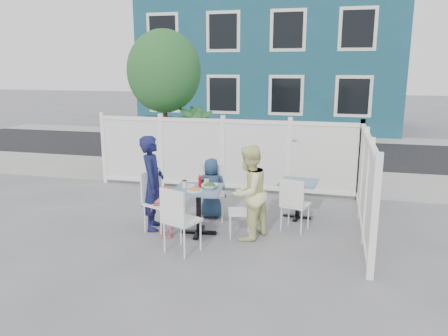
% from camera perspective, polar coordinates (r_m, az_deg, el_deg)
% --- Properties ---
extents(ground, '(80.00, 80.00, 0.00)m').
position_cam_1_polar(ground, '(7.65, -5.36, -7.65)').
color(ground, slate).
extents(near_sidewalk, '(24.00, 2.60, 0.01)m').
position_cam_1_polar(near_sidewalk, '(11.14, 1.16, -0.95)').
color(near_sidewalk, gray).
rests_on(near_sidewalk, ground).
extents(street, '(24.00, 5.00, 0.01)m').
position_cam_1_polar(street, '(14.69, 4.44, 2.42)').
color(street, black).
rests_on(street, ground).
extents(far_sidewalk, '(24.00, 1.60, 0.01)m').
position_cam_1_polar(far_sidewalk, '(17.71, 6.17, 4.21)').
color(far_sidewalk, gray).
rests_on(far_sidewalk, ground).
extents(building, '(11.00, 6.00, 6.00)m').
position_cam_1_polar(building, '(20.94, 6.34, 13.78)').
color(building, '#174551').
rests_on(building, ground).
extents(fence_back, '(5.86, 0.08, 1.60)m').
position_cam_1_polar(fence_back, '(9.62, -0.13, 1.57)').
color(fence_back, white).
rests_on(fence_back, ground).
extents(fence_right, '(0.08, 3.66, 1.60)m').
position_cam_1_polar(fence_right, '(7.60, 18.00, -2.18)').
color(fence_right, white).
rests_on(fence_right, ground).
extents(tree, '(1.80, 1.62, 3.59)m').
position_cam_1_polar(tree, '(10.82, -7.87, 12.36)').
color(tree, '#382316').
rests_on(tree, ground).
extents(utility_cabinet, '(0.80, 0.62, 1.35)m').
position_cam_1_polar(utility_cabinet, '(11.87, -9.03, 3.07)').
color(utility_cabinet, gold).
rests_on(utility_cabinet, ground).
extents(potted_shrub_a, '(1.31, 1.31, 1.78)m').
position_cam_1_polar(potted_shrub_a, '(10.51, -3.93, 3.09)').
color(potted_shrub_a, '#1A5229').
rests_on(potted_shrub_a, ground).
extents(potted_shrub_b, '(1.30, 1.46, 1.51)m').
position_cam_1_polar(potted_shrub_b, '(9.95, 10.13, 1.58)').
color(potted_shrub_b, '#1A5229').
rests_on(potted_shrub_b, ground).
extents(main_table, '(0.82, 0.82, 0.78)m').
position_cam_1_polar(main_table, '(7.14, -3.35, -3.99)').
color(main_table, slate).
rests_on(main_table, ground).
extents(spare_table, '(0.71, 0.71, 0.69)m').
position_cam_1_polar(spare_table, '(8.02, 9.66, -2.80)').
color(spare_table, slate).
rests_on(spare_table, ground).
extents(chair_left, '(0.58, 0.59, 1.01)m').
position_cam_1_polar(chair_left, '(7.37, -8.78, -3.75)').
color(chair_left, white).
rests_on(chair_left, ground).
extents(chair_right, '(0.46, 0.47, 0.85)m').
position_cam_1_polar(chair_right, '(7.08, 2.68, -5.10)').
color(chair_right, white).
rests_on(chair_right, ground).
extents(chair_back, '(0.52, 0.50, 0.97)m').
position_cam_1_polar(chair_back, '(7.90, -1.50, -2.61)').
color(chair_back, white).
rests_on(chair_back, ground).
extents(chair_near, '(0.59, 0.58, 1.00)m').
position_cam_1_polar(chair_near, '(6.42, -6.02, -6.24)').
color(chair_near, white).
rests_on(chair_near, ground).
extents(chair_spare, '(0.51, 0.50, 0.91)m').
position_cam_1_polar(chair_spare, '(7.34, 9.10, -4.27)').
color(chair_spare, white).
rests_on(chair_spare, ground).
extents(man, '(0.53, 0.67, 1.61)m').
position_cam_1_polar(man, '(7.41, -9.34, -1.94)').
color(man, '#131745').
rests_on(man, ground).
extents(woman, '(0.83, 0.91, 1.52)m').
position_cam_1_polar(woman, '(6.92, 3.22, -3.23)').
color(woman, '#E9EA54').
rests_on(woman, ground).
extents(boy, '(0.60, 0.45, 1.10)m').
position_cam_1_polar(boy, '(7.95, -1.65, -2.63)').
color(boy, navy).
rests_on(boy, ground).
extents(toddler, '(0.52, 0.26, 0.85)m').
position_cam_1_polar(toddler, '(7.13, -7.62, -5.65)').
color(toddler, pink).
rests_on(toddler, ground).
extents(plate_main, '(0.24, 0.24, 0.02)m').
position_cam_1_polar(plate_main, '(6.93, -3.87, -2.94)').
color(plate_main, white).
rests_on(plate_main, main_table).
extents(plate_side, '(0.20, 0.20, 0.01)m').
position_cam_1_polar(plate_side, '(7.21, -4.61, -2.32)').
color(plate_side, white).
rests_on(plate_side, main_table).
extents(salad_bowl, '(0.26, 0.26, 0.06)m').
position_cam_1_polar(salad_bowl, '(7.06, -1.89, -2.41)').
color(salad_bowl, white).
rests_on(salad_bowl, main_table).
extents(coffee_cup_a, '(0.08, 0.08, 0.12)m').
position_cam_1_polar(coffee_cup_a, '(7.10, -5.18, -2.14)').
color(coffee_cup_a, beige).
rests_on(coffee_cup_a, main_table).
extents(coffee_cup_b, '(0.08, 0.08, 0.12)m').
position_cam_1_polar(coffee_cup_b, '(7.27, -2.29, -1.75)').
color(coffee_cup_b, beige).
rests_on(coffee_cup_b, main_table).
extents(ketchup_bottle, '(0.05, 0.05, 0.17)m').
position_cam_1_polar(ketchup_bottle, '(7.14, -3.17, -1.81)').
color(ketchup_bottle, '#BB040F').
rests_on(ketchup_bottle, main_table).
extents(salt_shaker, '(0.03, 0.03, 0.07)m').
position_cam_1_polar(salt_shaker, '(7.34, -3.21, -1.81)').
color(salt_shaker, white).
rests_on(salt_shaker, main_table).
extents(pepper_shaker, '(0.03, 0.03, 0.07)m').
position_cam_1_polar(pepper_shaker, '(7.34, -2.96, -1.79)').
color(pepper_shaker, black).
rests_on(pepper_shaker, main_table).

